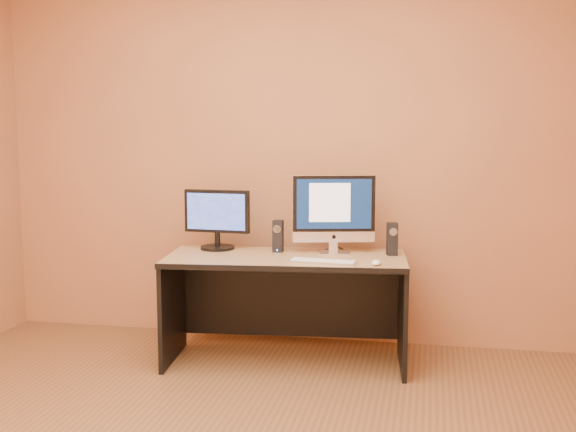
{
  "coord_description": "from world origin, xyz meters",
  "views": [
    {
      "loc": [
        0.94,
        -2.74,
        1.49
      ],
      "look_at": [
        0.12,
        1.36,
        0.93
      ],
      "focal_mm": 45.0,
      "sensor_mm": 36.0,
      "label": 1
    }
  ],
  "objects": [
    {
      "name": "desk",
      "position": [
        0.08,
        1.46,
        0.33
      ],
      "size": [
        1.5,
        0.77,
        0.67
      ],
      "primitive_type": null,
      "rotation": [
        0.0,
        0.0,
        0.1
      ],
      "color": "#A77C53",
      "rests_on": "ground"
    },
    {
      "name": "walls",
      "position": [
        0.0,
        0.0,
        1.3
      ],
      "size": [
        4.0,
        4.0,
        2.6
      ],
      "primitive_type": null,
      "color": "#AB6E45",
      "rests_on": "ground"
    },
    {
      "name": "speaker_right",
      "position": [
        0.71,
        1.63,
        0.77
      ],
      "size": [
        0.07,
        0.08,
        0.2
      ],
      "primitive_type": null,
      "rotation": [
        0.0,
        0.0,
        0.24
      ],
      "color": "black",
      "rests_on": "desk"
    },
    {
      "name": "speaker_left",
      "position": [
        0.01,
        1.6,
        0.77
      ],
      "size": [
        0.06,
        0.07,
        0.2
      ],
      "primitive_type": null,
      "rotation": [
        0.0,
        0.0,
        0.02
      ],
      "color": "black",
      "rests_on": "desk"
    },
    {
      "name": "cable_b",
      "position": [
        0.3,
        1.74,
        0.67
      ],
      "size": [
        0.08,
        0.15,
        0.01
      ],
      "primitive_type": "cylinder",
      "rotation": [
        1.57,
        0.0,
        -0.45
      ],
      "color": "black",
      "rests_on": "desk"
    },
    {
      "name": "second_monitor",
      "position": [
        -0.39,
        1.62,
        0.86
      ],
      "size": [
        0.44,
        0.24,
        0.38
      ],
      "primitive_type": null,
      "rotation": [
        0.0,
        0.0,
        -0.05
      ],
      "color": "black",
      "rests_on": "desk"
    },
    {
      "name": "mouse",
      "position": [
        0.64,
        1.3,
        0.68
      ],
      "size": [
        0.06,
        0.1,
        0.03
      ],
      "primitive_type": "ellipsoid",
      "rotation": [
        0.0,
        0.0,
        -0.1
      ],
      "color": "white",
      "rests_on": "desk"
    },
    {
      "name": "imac",
      "position": [
        0.36,
        1.62,
        0.91
      ],
      "size": [
        0.54,
        0.3,
        0.5
      ],
      "primitive_type": null,
      "rotation": [
        0.0,
        0.0,
        0.23
      ],
      "color": "silver",
      "rests_on": "desk"
    },
    {
      "name": "keyboard",
      "position": [
        0.33,
        1.31,
        0.68
      ],
      "size": [
        0.39,
        0.14,
        0.02
      ],
      "primitive_type": "cube",
      "rotation": [
        0.0,
        0.0,
        -0.08
      ],
      "color": "silver",
      "rests_on": "desk"
    },
    {
      "name": "cable_a",
      "position": [
        0.4,
        1.74,
        0.67
      ],
      "size": [
        0.1,
        0.18,
        0.01
      ],
      "primitive_type": "cylinder",
      "rotation": [
        1.57,
        0.0,
        0.47
      ],
      "color": "black",
      "rests_on": "desk"
    }
  ]
}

